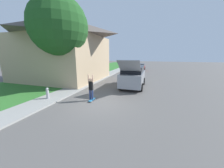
{
  "coord_description": "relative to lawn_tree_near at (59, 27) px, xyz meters",
  "views": [
    {
      "loc": [
        3.22,
        -7.1,
        3.08
      ],
      "look_at": [
        0.31,
        1.85,
        0.9
      ],
      "focal_mm": 20.0,
      "sensor_mm": 36.0,
      "label": 1
    }
  ],
  "objects": [
    {
      "name": "house",
      "position": [
        -3.06,
        3.89,
        -1.48
      ],
      "size": [
        10.4,
        9.35,
        7.57
      ],
      "color": "tan",
      "rests_on": "lawn"
    },
    {
      "name": "fire_hydrant",
      "position": [
        1.07,
        -3.06,
        -5.01
      ],
      "size": [
        0.2,
        0.2,
        0.78
      ],
      "color": "#99999E",
      "rests_on": "sidewalk"
    },
    {
      "name": "ground_plane",
      "position": [
        4.74,
        -2.51,
        -5.49
      ],
      "size": [
        120.0,
        120.0,
        0.0
      ],
      "primitive_type": "plane",
      "color": "#54514F"
    },
    {
      "name": "lawn_tree_near",
      "position": [
        0.0,
        0.0,
        0.0
      ],
      "size": [
        5.01,
        5.01,
        7.92
      ],
      "color": "brown",
      "rests_on": "lawn"
    },
    {
      "name": "car_down_street",
      "position": [
        5.53,
        16.59,
        -4.83
      ],
      "size": [
        1.88,
        4.21,
        1.38
      ],
      "color": "maroon",
      "rests_on": "ground_plane"
    },
    {
      "name": "skateboarder",
      "position": [
        4.06,
        -2.26,
        -4.55
      ],
      "size": [
        0.41,
        0.21,
        1.82
      ],
      "color": "navy",
      "rests_on": "ground_plane"
    },
    {
      "name": "sidewalk",
      "position": [
        1.14,
        3.49,
        -5.44
      ],
      "size": [
        1.8,
        80.0,
        0.1
      ],
      "color": "gray",
      "rests_on": "ground_plane"
    },
    {
      "name": "suv_parked",
      "position": [
        6.19,
        2.54,
        -4.39
      ],
      "size": [
        2.13,
        5.22,
        2.73
      ],
      "color": "gray",
      "rests_on": "ground_plane"
    },
    {
      "name": "skateboard",
      "position": [
        4.14,
        -2.29,
        -5.4
      ],
      "size": [
        0.23,
        0.81,
        0.1
      ],
      "color": "#236B99",
      "rests_on": "ground_plane"
    },
    {
      "name": "lawn",
      "position": [
        -3.26,
        3.49,
        -5.45
      ],
      "size": [
        10.0,
        80.0,
        0.08
      ],
      "color": "#2D6B28",
      "rests_on": "ground_plane"
    }
  ]
}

